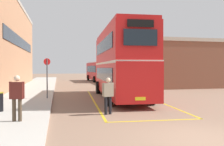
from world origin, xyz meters
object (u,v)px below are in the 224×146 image
object	(u,v)px
pedestrian_waiting_near	(17,95)
single_deck_bus	(99,71)
pedestrian_boarding	(108,93)
bus_stop_sign	(47,74)
double_decker_bus	(120,62)

from	to	relation	value
pedestrian_waiting_near	single_deck_bus	bearing A→B (deg)	74.47
pedestrian_boarding	pedestrian_waiting_near	size ratio (longest dim) A/B	0.98
pedestrian_boarding	pedestrian_waiting_near	world-z (taller)	pedestrian_waiting_near
pedestrian_waiting_near	bus_stop_sign	xyz separation A→B (m)	(0.80, 6.79, 0.58)
double_decker_bus	single_deck_bus	distance (m)	21.15
double_decker_bus	bus_stop_sign	world-z (taller)	double_decker_bus
double_decker_bus	single_deck_bus	size ratio (longest dim) A/B	1.18
pedestrian_waiting_near	double_decker_bus	bearing A→B (deg)	49.87
double_decker_bus	pedestrian_boarding	distance (m)	6.10
bus_stop_sign	double_decker_bus	bearing A→B (deg)	0.09
pedestrian_waiting_near	bus_stop_sign	bearing A→B (deg)	83.32
single_deck_bus	bus_stop_sign	world-z (taller)	single_deck_bus
double_decker_bus	pedestrian_waiting_near	world-z (taller)	double_decker_bus
double_decker_bus	single_deck_bus	xyz separation A→B (m)	(2.00, 21.03, -0.87)
double_decker_bus	pedestrian_waiting_near	bearing A→B (deg)	-130.13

